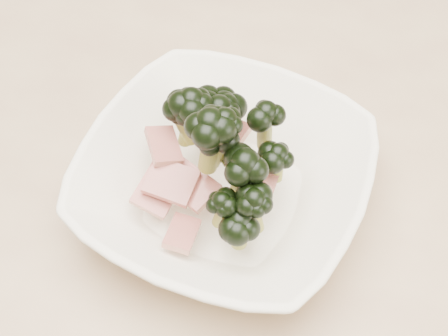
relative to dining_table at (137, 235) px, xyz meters
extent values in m
cube|color=tan|center=(0.00, 0.00, 0.08)|extent=(1.20, 0.80, 0.04)
imported|color=#EEE4C9|center=(0.10, 0.01, 0.13)|extent=(0.29, 0.29, 0.06)
cylinder|color=olive|center=(0.13, -0.03, 0.15)|extent=(0.02, 0.02, 0.04)
ellipsoid|color=black|center=(0.13, -0.03, 0.18)|extent=(0.03, 0.03, 0.03)
cylinder|color=olive|center=(0.07, 0.06, 0.14)|extent=(0.03, 0.02, 0.04)
ellipsoid|color=black|center=(0.07, 0.06, 0.17)|extent=(0.04, 0.04, 0.03)
cylinder|color=olive|center=(0.14, 0.02, 0.15)|extent=(0.01, 0.02, 0.03)
ellipsoid|color=black|center=(0.14, 0.02, 0.17)|extent=(0.03, 0.03, 0.03)
cylinder|color=olive|center=(0.11, -0.04, 0.15)|extent=(0.02, 0.01, 0.04)
ellipsoid|color=black|center=(0.11, -0.04, 0.17)|extent=(0.03, 0.03, 0.02)
cylinder|color=olive|center=(0.05, 0.04, 0.15)|extent=(0.02, 0.02, 0.04)
ellipsoid|color=black|center=(0.05, 0.04, 0.17)|extent=(0.03, 0.03, 0.03)
cylinder|color=olive|center=(0.08, 0.05, 0.15)|extent=(0.02, 0.02, 0.03)
ellipsoid|color=black|center=(0.08, 0.05, 0.17)|extent=(0.04, 0.04, 0.03)
cylinder|color=olive|center=(0.05, 0.04, 0.15)|extent=(0.02, 0.02, 0.05)
ellipsoid|color=black|center=(0.05, 0.04, 0.18)|extent=(0.04, 0.04, 0.03)
cylinder|color=olive|center=(0.07, 0.06, 0.14)|extent=(0.02, 0.02, 0.04)
ellipsoid|color=black|center=(0.07, 0.06, 0.17)|extent=(0.04, 0.04, 0.03)
cylinder|color=olive|center=(0.12, 0.05, 0.16)|extent=(0.01, 0.02, 0.05)
ellipsoid|color=black|center=(0.12, 0.05, 0.19)|extent=(0.03, 0.03, 0.03)
cylinder|color=olive|center=(0.09, 0.00, 0.18)|extent=(0.02, 0.02, 0.06)
ellipsoid|color=black|center=(0.09, 0.00, 0.22)|extent=(0.04, 0.04, 0.03)
cylinder|color=olive|center=(0.09, 0.00, 0.18)|extent=(0.02, 0.02, 0.04)
ellipsoid|color=black|center=(0.09, 0.00, 0.20)|extent=(0.04, 0.04, 0.03)
cylinder|color=olive|center=(0.10, 0.01, 0.19)|extent=(0.02, 0.02, 0.05)
ellipsoid|color=black|center=(0.10, 0.01, 0.22)|extent=(0.03, 0.03, 0.03)
cylinder|color=olive|center=(0.08, 0.06, 0.15)|extent=(0.02, 0.01, 0.04)
ellipsoid|color=black|center=(0.08, 0.06, 0.17)|extent=(0.03, 0.03, 0.03)
cylinder|color=olive|center=(0.08, 0.07, 0.14)|extent=(0.02, 0.02, 0.04)
ellipsoid|color=black|center=(0.08, 0.07, 0.17)|extent=(0.04, 0.04, 0.03)
cylinder|color=olive|center=(0.12, -0.01, 0.17)|extent=(0.03, 0.02, 0.05)
ellipsoid|color=black|center=(0.12, -0.01, 0.19)|extent=(0.04, 0.04, 0.03)
cylinder|color=olive|center=(0.06, 0.05, 0.16)|extent=(0.02, 0.02, 0.05)
ellipsoid|color=black|center=(0.06, 0.05, 0.19)|extent=(0.04, 0.04, 0.03)
cylinder|color=olive|center=(0.12, -0.05, 0.14)|extent=(0.01, 0.02, 0.03)
ellipsoid|color=black|center=(0.12, -0.05, 0.16)|extent=(0.04, 0.04, 0.03)
cube|color=maroon|center=(0.07, -0.01, 0.14)|extent=(0.06, 0.05, 0.02)
cube|color=maroon|center=(0.08, -0.05, 0.13)|extent=(0.02, 0.04, 0.02)
cube|color=maroon|center=(0.04, -0.02, 0.14)|extent=(0.04, 0.05, 0.02)
cube|color=maroon|center=(0.06, -0.02, 0.15)|extent=(0.05, 0.04, 0.02)
cube|color=maroon|center=(0.08, 0.07, 0.13)|extent=(0.06, 0.04, 0.02)
cube|color=maroon|center=(0.04, 0.02, 0.15)|extent=(0.05, 0.05, 0.01)
cube|color=maroon|center=(0.13, 0.02, 0.14)|extent=(0.03, 0.05, 0.02)
camera|label=1|loc=(0.18, -0.30, 0.59)|focal=50.00mm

